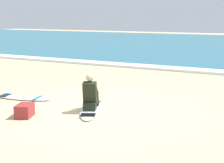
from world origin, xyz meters
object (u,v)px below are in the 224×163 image
Objects in this scene: surfboard_spare_near at (23,97)px; surfer_seated at (90,95)px; surfboard_main at (91,108)px; beach_bag at (25,111)px.

surfer_seated is at bearing -4.72° from surfboard_spare_near.
surfer_seated is 0.49× the size of surfboard_spare_near.
beach_bag reaches higher than surfboard_main.
surfer_seated is at bearing 43.24° from beach_bag.
surfer_seated is (0.06, -0.12, 0.40)m from surfboard_main.
surfboard_main and surfboard_spare_near have the same top height.
surfboard_main is at bearing 47.55° from beach_bag.
beach_bag is at bearing -132.45° from surfboard_main.
surfer_seated reaches higher than surfboard_main.
surfboard_main is 4.43× the size of beach_bag.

